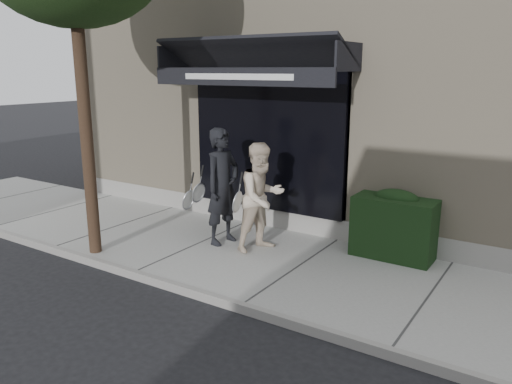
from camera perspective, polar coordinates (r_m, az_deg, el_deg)
The scene contains 7 objects.
ground at distance 8.00m, azimuth 4.83°, elevation -9.25°, with size 80.00×80.00×0.00m, color black.
sidewalk at distance 7.97m, azimuth 4.84°, elevation -8.85°, with size 20.00×3.00×0.12m, color gray.
curb at distance 6.77m, azimuth -1.58°, elevation -13.06°, with size 20.00×0.10×0.14m, color gray.
building_facade at distance 11.97m, azimuth 16.65°, elevation 11.42°, with size 14.30×8.04×5.64m.
hedge at distance 8.47m, azimuth 15.57°, elevation -3.65°, with size 1.30×0.70×1.14m.
pedestrian_front at distance 8.71m, azimuth -3.84°, elevation 0.62°, with size 0.83×0.96×2.05m.
pedestrian_back at distance 8.36m, azimuth 0.66°, elevation -0.61°, with size 0.97×1.08×1.85m.
Camera 1 is at (3.44, -6.50, 3.14)m, focal length 35.00 mm.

